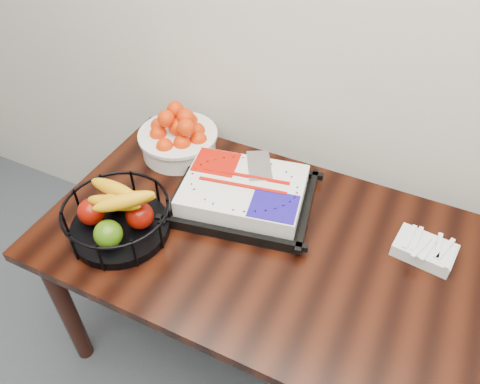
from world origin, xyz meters
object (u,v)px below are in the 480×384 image
at_px(cake_tray, 244,193).
at_px(fruit_basket, 117,216).
at_px(tangerine_bowl, 178,135).
at_px(table, 296,266).

relative_size(cake_tray, fruit_basket, 1.54).
bearing_deg(cake_tray, fruit_basket, -135.58).
relative_size(cake_tray, tangerine_bowl, 1.73).
bearing_deg(table, cake_tray, 154.23).
bearing_deg(fruit_basket, cake_tray, 44.42).
relative_size(tangerine_bowl, fruit_basket, 0.89).
distance_m(cake_tray, fruit_basket, 0.46).
bearing_deg(cake_tray, table, -25.77).
height_order(table, tangerine_bowl, tangerine_bowl).
bearing_deg(fruit_basket, table, 17.92).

